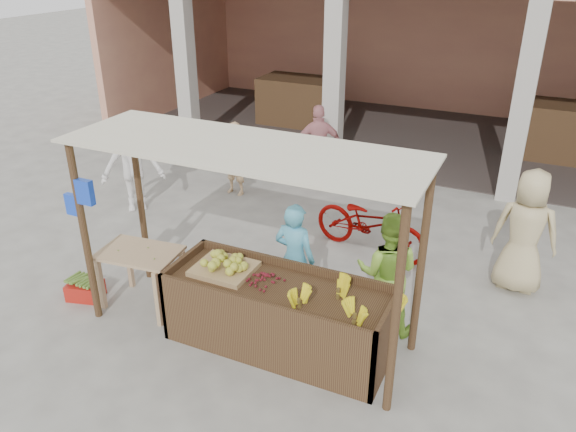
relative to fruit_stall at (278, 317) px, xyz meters
The scene contains 19 objects.
ground 0.64m from the fruit_stall, behind, with size 60.00×60.00×0.00m, color slate.
market_building 9.23m from the fruit_stall, 92.86° to the left, with size 14.40×6.40×4.20m.
fruit_stall is the anchor object (origin of this frame).
stall_awning 1.66m from the fruit_stall, behind, with size 4.09×1.35×2.39m.
banana_heap 0.95m from the fruit_stall, ahead, with size 1.07×0.58×0.19m, color yellow, non-canonical shape.
melon_tray 0.89m from the fruit_stall, behind, with size 0.69×0.60×0.19m.
berry_heap 0.50m from the fruit_stall, behind, with size 0.48×0.39×0.15m, color maroon.
side_table 1.97m from the fruit_stall, behind, with size 1.06×0.77×0.81m.
papaya_pile 2.02m from the fruit_stall, behind, with size 0.69×0.39×0.20m, color #4B8B2D, non-canonical shape.
red_crate 2.80m from the fruit_stall, behind, with size 0.44×0.32×0.23m, color #B21C13.
plantain_bundle 2.79m from the fruit_stall, behind, with size 0.36×0.25×0.07m, color #5B802E, non-canonical shape.
produce_sacks 5.98m from the fruit_stall, 65.23° to the left, with size 0.71×0.44×0.54m.
vendor_blue 0.86m from the fruit_stall, 100.15° to the left, with size 0.60×0.44×1.60m, color #54B6D9.
vendor_green 1.41m from the fruit_stall, 39.97° to the left, with size 0.79×0.46×1.65m, color #85B938.
motorcycle 2.62m from the fruit_stall, 83.62° to the left, with size 1.96×0.67×1.02m, color #8E0602.
shopper_a 4.64m from the fruit_stall, 149.25° to the left, with size 1.18×0.59×1.84m, color silver.
shopper_b 5.04m from the fruit_stall, 106.83° to the left, with size 1.00×0.53×1.70m, color #CC8084.
shopper_c 3.53m from the fruit_stall, 45.81° to the left, with size 0.92×0.60×1.92m, color tan.
shopper_e 4.62m from the fruit_stall, 125.95° to the left, with size 0.54×0.41×1.44m, color tan.
Camera 1 is at (2.86, -4.80, 4.29)m, focal length 35.00 mm.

